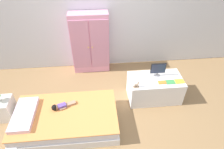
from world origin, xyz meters
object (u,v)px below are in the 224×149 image
Objects in this scene: bed at (67,119)px; tv_monitor at (158,69)px; wardrobe at (90,43)px; rocking_horse_toy at (137,85)px; book_yellow at (180,81)px; book_green at (170,82)px; nightstand at (3,109)px; doll at (59,106)px; tv_stand at (154,88)px; book_orange at (162,82)px.

bed is 1.79m from tv_monitor.
wardrobe is 11.21× the size of rocking_horse_toy.
book_yellow is (1.55, -1.15, -0.19)m from wardrobe.
wardrobe is 8.55× the size of book_green.
wardrobe is 1.45m from rocking_horse_toy.
wardrobe is 1.53m from tv_monitor.
wardrobe reaches higher than tv_monitor.
rocking_horse_toy is at bearing 0.68° from nightstand.
bed is at bearing -169.16° from book_yellow.
bed is 4.36× the size of nightstand.
tv_monitor is at bearing 15.56° from doll.
tv_monitor is at bearing 149.00° from book_yellow.
nightstand is 2.02m from wardrobe.
doll is 1.01× the size of nightstand.
nightstand is at bearing -175.46° from tv_stand.
wardrobe is (1.52, 1.25, 0.47)m from nightstand.
bed is 1.67m from wardrobe.
rocking_horse_toy reaches higher than book_yellow.
book_yellow reaches higher than bed.
book_yellow is at bearing 10.84° from bed.
tv_monitor reaches higher than rocking_horse_toy.
book_orange is (1.23, -1.15, -0.19)m from wardrobe.
bed is at bearing -47.15° from doll.
bed is 1.24× the size of wardrobe.
wardrobe is at bearing 74.29° from bed.
wardrobe reaches higher than nightstand.
book_orange is 0.15m from book_green.
tv_stand is 0.28m from book_orange.
bed is at bearing -162.62° from tv_stand.
tv_monitor is (1.63, 0.59, 0.46)m from bed.
tv_stand is at bearing 25.23° from rocking_horse_toy.
book_green is 1.01× the size of book_yellow.
book_yellow is (0.35, -0.21, -0.14)m from tv_monitor.
book_green is (0.62, 0.07, -0.05)m from rocking_horse_toy.
book_orange reaches higher than tv_stand.
book_yellow reaches higher than nightstand.
book_green is (0.18, -0.21, -0.15)m from tv_monitor.
nightstand is at bearing -178.15° from book_green.
book_yellow is (0.39, -0.12, 0.24)m from tv_stand.
wardrobe is at bearing 69.60° from doll.
tv_monitor is 1.98× the size of book_orange.
book_orange is (1.76, 0.27, 0.13)m from doll.
tv_stand is 6.23× the size of book_green.
doll is at bearing -170.98° from rocking_horse_toy.
nightstand is at bearing -140.58° from wardrobe.
tv_monitor reaches higher than doll.
book_orange and book_yellow have the same top height.
book_yellow is (2.08, 0.27, 0.13)m from doll.
book_orange reaches higher than doll.
book_orange reaches higher than book_green.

